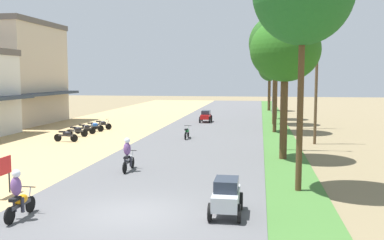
{
  "coord_description": "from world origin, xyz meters",
  "views": [
    {
      "loc": [
        4.21,
        -13.66,
        4.68
      ],
      "look_at": [
        -0.48,
        15.97,
        1.67
      ],
      "focal_mm": 40.21,
      "sensor_mm": 36.0,
      "label": 1
    }
  ],
  "objects_px": {
    "median_tree_third": "(276,43)",
    "streetlamp_mid": "(273,80)",
    "parked_motorbike_fifth": "(102,124)",
    "car_hatchback_silver": "(226,195)",
    "parked_motorbike_third": "(85,128)",
    "parked_motorbike_second": "(77,130)",
    "street_signboard": "(1,169)",
    "utility_pole_far": "(316,81)",
    "utility_pole_near": "(301,71)",
    "motorbike_ahead_second": "(128,155)",
    "car_sedan_red": "(206,116)",
    "parked_motorbike_fourth": "(94,126)",
    "median_tree_sixth": "(270,68)",
    "median_tree_second": "(285,51)",
    "median_tree_fourth": "(275,46)",
    "median_tree_fifth": "(276,64)",
    "streetlamp_near": "(286,74)",
    "motorbike_foreground_rider": "(19,196)",
    "parked_motorbike_nearest": "(66,135)",
    "motorbike_ahead_third": "(187,132)"
  },
  "relations": [
    {
      "from": "parked_motorbike_nearest",
      "to": "median_tree_third",
      "type": "relative_size",
      "value": 0.19
    },
    {
      "from": "streetlamp_near",
      "to": "motorbike_foreground_rider",
      "type": "height_order",
      "value": "streetlamp_near"
    },
    {
      "from": "street_signboard",
      "to": "utility_pole_far",
      "type": "distance_m",
      "value": 21.11
    },
    {
      "from": "utility_pole_near",
      "to": "median_tree_third",
      "type": "bearing_deg",
      "value": -125.78
    },
    {
      "from": "parked_motorbike_second",
      "to": "motorbike_ahead_second",
      "type": "bearing_deg",
      "value": -55.73
    },
    {
      "from": "parked_motorbike_second",
      "to": "car_hatchback_silver",
      "type": "distance_m",
      "value": 21.52
    },
    {
      "from": "parked_motorbike_fourth",
      "to": "car_sedan_red",
      "type": "relative_size",
      "value": 0.8
    },
    {
      "from": "street_signboard",
      "to": "median_tree_third",
      "type": "distance_m",
      "value": 24.98
    },
    {
      "from": "median_tree_sixth",
      "to": "streetlamp_mid",
      "type": "bearing_deg",
      "value": -85.38
    },
    {
      "from": "utility_pole_near",
      "to": "median_tree_sixth",
      "type": "bearing_deg",
      "value": 96.7
    },
    {
      "from": "median_tree_sixth",
      "to": "utility_pole_far",
      "type": "height_order",
      "value": "utility_pole_far"
    },
    {
      "from": "median_tree_fifth",
      "to": "motorbike_ahead_third",
      "type": "bearing_deg",
      "value": -113.09
    },
    {
      "from": "median_tree_fifth",
      "to": "median_tree_third",
      "type": "bearing_deg",
      "value": -92.16
    },
    {
      "from": "utility_pole_near",
      "to": "motorbike_ahead_second",
      "type": "distance_m",
      "value": 22.56
    },
    {
      "from": "parked_motorbike_fifth",
      "to": "streetlamp_mid",
      "type": "relative_size",
      "value": 0.25
    },
    {
      "from": "parked_motorbike_fourth",
      "to": "utility_pole_far",
      "type": "relative_size",
      "value": 0.21
    },
    {
      "from": "parked_motorbike_nearest",
      "to": "median_tree_fifth",
      "type": "xyz_separation_m",
      "value": [
        15.32,
        19.39,
        5.51
      ]
    },
    {
      "from": "car_sedan_red",
      "to": "motorbike_ahead_second",
      "type": "xyz_separation_m",
      "value": [
        -0.92,
        -23.3,
        0.11
      ]
    },
    {
      "from": "median_tree_fifth",
      "to": "utility_pole_far",
      "type": "height_order",
      "value": "utility_pole_far"
    },
    {
      "from": "parked_motorbike_fourth",
      "to": "median_tree_third",
      "type": "height_order",
      "value": "median_tree_third"
    },
    {
      "from": "parked_motorbike_fifth",
      "to": "parked_motorbike_third",
      "type": "bearing_deg",
      "value": -95.18
    },
    {
      "from": "median_tree_third",
      "to": "motorbike_foreground_rider",
      "type": "height_order",
      "value": "median_tree_third"
    },
    {
      "from": "parked_motorbike_third",
      "to": "median_tree_sixth",
      "type": "xyz_separation_m",
      "value": [
        15.24,
        27.22,
        5.3
      ]
    },
    {
      "from": "median_tree_fifth",
      "to": "utility_pole_near",
      "type": "bearing_deg",
      "value": -76.63
    },
    {
      "from": "parked_motorbike_fifth",
      "to": "street_signboard",
      "type": "xyz_separation_m",
      "value": [
        3.83,
        -20.85,
        0.55
      ]
    },
    {
      "from": "motorbike_ahead_second",
      "to": "parked_motorbike_fourth",
      "type": "bearing_deg",
      "value": 117.64
    },
    {
      "from": "streetlamp_mid",
      "to": "car_hatchback_silver",
      "type": "distance_m",
      "value": 42.2
    },
    {
      "from": "median_tree_second",
      "to": "median_tree_fourth",
      "type": "height_order",
      "value": "median_tree_fourth"
    },
    {
      "from": "parked_motorbike_fifth",
      "to": "median_tree_third",
      "type": "distance_m",
      "value": 16.48
    },
    {
      "from": "streetlamp_mid",
      "to": "median_tree_third",
      "type": "bearing_deg",
      "value": -90.99
    },
    {
      "from": "streetlamp_mid",
      "to": "utility_pole_near",
      "type": "height_order",
      "value": "utility_pole_near"
    },
    {
      "from": "parked_motorbike_second",
      "to": "utility_pole_far",
      "type": "relative_size",
      "value": 0.21
    },
    {
      "from": "parked_motorbike_third",
      "to": "motorbike_foreground_rider",
      "type": "distance_m",
      "value": 21.28
    },
    {
      "from": "median_tree_sixth",
      "to": "car_sedan_red",
      "type": "relative_size",
      "value": 3.39
    },
    {
      "from": "median_tree_fifth",
      "to": "parked_motorbike_fourth",
      "type": "bearing_deg",
      "value": -138.75
    },
    {
      "from": "median_tree_sixth",
      "to": "motorbike_ahead_second",
      "type": "relative_size",
      "value": 4.26
    },
    {
      "from": "parked_motorbike_fifth",
      "to": "utility_pole_near",
      "type": "height_order",
      "value": "utility_pole_near"
    },
    {
      "from": "car_sedan_red",
      "to": "parked_motorbike_fourth",
      "type": "bearing_deg",
      "value": -133.29
    },
    {
      "from": "parked_motorbike_third",
      "to": "streetlamp_mid",
      "type": "distance_m",
      "value": 28.1
    },
    {
      "from": "median_tree_third",
      "to": "utility_pole_near",
      "type": "distance_m",
      "value": 4.68
    },
    {
      "from": "median_tree_third",
      "to": "streetlamp_mid",
      "type": "bearing_deg",
      "value": 89.01
    },
    {
      "from": "median_tree_second",
      "to": "median_tree_third",
      "type": "xyz_separation_m",
      "value": [
        -0.09,
        11.92,
        1.31
      ]
    },
    {
      "from": "parked_motorbike_second",
      "to": "motorbike_foreground_rider",
      "type": "distance_m",
      "value": 19.7
    },
    {
      "from": "utility_pole_near",
      "to": "median_tree_fifth",
      "type": "bearing_deg",
      "value": 103.37
    },
    {
      "from": "median_tree_second",
      "to": "car_hatchback_silver",
      "type": "distance_m",
      "value": 12.09
    },
    {
      "from": "median_tree_fifth",
      "to": "utility_pole_near",
      "type": "xyz_separation_m",
      "value": [
        1.95,
        -8.22,
        -0.89
      ]
    },
    {
      "from": "parked_motorbike_second",
      "to": "streetlamp_mid",
      "type": "relative_size",
      "value": 0.25
    },
    {
      "from": "parked_motorbike_fifth",
      "to": "car_hatchback_silver",
      "type": "xyz_separation_m",
      "value": [
        12.65,
        -21.89,
        0.19
      ]
    },
    {
      "from": "parked_motorbike_nearest",
      "to": "street_signboard",
      "type": "distance_m",
      "value": 14.12
    },
    {
      "from": "motorbike_foreground_rider",
      "to": "median_tree_fifth",
      "type": "bearing_deg",
      "value": 75.22
    }
  ]
}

